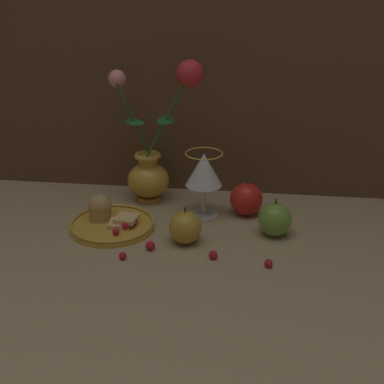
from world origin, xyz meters
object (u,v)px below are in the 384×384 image
Objects in this scene: apple_beside_vase at (246,199)px; apple_at_table_edge at (275,219)px; wine_glass at (204,172)px; plate_with_pastries at (110,220)px; apple_near_glass at (185,227)px; vase at (153,156)px.

apple_beside_vase reaches higher than apple_at_table_edge.
wine_glass is 0.19m from apple_at_table_edge.
wine_glass is 0.12m from apple_beside_vase.
plate_with_pastries is at bearing -179.10° from apple_at_table_edge.
wine_glass is 1.87× the size of apple_near_glass.
vase is 1.85× the size of plate_with_pastries.
apple_beside_vase is at bearing 51.18° from apple_near_glass.
wine_glass is 0.15m from apple_near_glass.
apple_at_table_edge is (0.06, -0.09, -0.00)m from apple_beside_vase.
vase is 0.14m from wine_glass.
plate_with_pastries is at bearing -114.74° from vase.
wine_glass is at bearing -171.31° from apple_beside_vase.
apple_beside_vase is at bearing 18.54° from plate_with_pastries.
apple_near_glass is 0.19m from apple_at_table_edge.
vase is 0.33m from apple_at_table_edge.
apple_at_table_edge is at bearing 17.13° from apple_near_glass.
wine_glass is 1.80× the size of apple_at_table_edge.
apple_near_glass is at bearing -16.38° from plate_with_pastries.
apple_beside_vase is 0.19m from apple_near_glass.
apple_near_glass is at bearing -162.87° from apple_at_table_edge.
apple_near_glass is (-0.12, -0.15, -0.00)m from apple_beside_vase.
apple_beside_vase reaches higher than plate_with_pastries.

